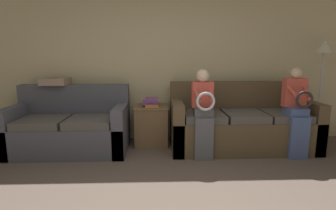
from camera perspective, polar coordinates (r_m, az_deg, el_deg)
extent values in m
cube|color=#C6B789|center=(4.43, -1.75, 8.84)|extent=(7.09, 0.06, 2.55)
cube|color=brown|center=(4.21, 15.65, -5.94)|extent=(2.15, 0.88, 0.48)
cube|color=brown|center=(4.42, 14.65, 1.57)|extent=(2.15, 0.20, 0.53)
cube|color=brown|center=(3.98, 1.92, -4.48)|extent=(0.16, 0.88, 0.74)
cube|color=brown|center=(4.58, 27.74, -3.74)|extent=(0.16, 0.88, 0.74)
cube|color=#514C47|center=(3.90, 7.71, -2.47)|extent=(0.57, 0.64, 0.11)
cube|color=#514C47|center=(4.04, 16.28, -2.32)|extent=(0.57, 0.64, 0.11)
cube|color=#514C47|center=(4.28, 24.08, -2.14)|extent=(0.57, 0.64, 0.11)
cube|color=#4C4C56|center=(4.21, -20.49, -6.63)|extent=(1.70, 0.89, 0.42)
cube|color=#4C4C56|center=(4.42, -19.51, 0.68)|extent=(1.70, 0.20, 0.55)
cube|color=#4C4C56|center=(4.48, -30.00, -4.55)|extent=(0.16, 0.89, 0.69)
cube|color=#4C4C56|center=(4.00, -10.07, -4.96)|extent=(0.16, 0.89, 0.69)
cube|color=#514C47|center=(4.18, -25.64, -3.37)|extent=(0.65, 0.65, 0.11)
cube|color=#514C47|center=(3.95, -16.44, -3.50)|extent=(0.65, 0.65, 0.11)
cube|color=#56565B|center=(3.63, 7.81, -7.35)|extent=(0.25, 0.10, 0.59)
cube|color=#56565B|center=(3.67, 7.57, -1.49)|extent=(0.25, 0.28, 0.11)
cube|color=#C64C3D|center=(3.70, 7.48, 2.27)|extent=(0.30, 0.14, 0.36)
sphere|color=beige|center=(3.67, 7.58, 6.31)|extent=(0.18, 0.18, 0.18)
torus|color=silver|center=(3.45, 8.20, 0.76)|extent=(0.25, 0.04, 0.25)
cylinder|color=#C64C3D|center=(3.55, 6.27, 2.39)|extent=(0.10, 0.30, 0.21)
cylinder|color=#C64C3D|center=(3.58, 9.41, 2.39)|extent=(0.10, 0.30, 0.21)
cube|color=#475B8E|center=(4.06, 26.51, -6.44)|extent=(0.26, 0.10, 0.59)
cube|color=#475B8E|center=(4.10, 25.98, -1.21)|extent=(0.26, 0.28, 0.11)
cube|color=#C64C3D|center=(4.12, 25.81, 2.48)|extent=(0.31, 0.14, 0.40)
sphere|color=#DBB293|center=(4.10, 26.11, 6.25)|extent=(0.16, 0.16, 0.16)
torus|color=black|center=(3.90, 27.57, 1.03)|extent=(0.24, 0.04, 0.24)
cylinder|color=#C64C3D|center=(3.96, 25.48, 2.65)|extent=(0.11, 0.31, 0.23)
cylinder|color=#C64C3D|center=(4.05, 27.96, 2.61)|extent=(0.11, 0.31, 0.23)
cube|color=brown|center=(4.25, -3.60, -4.36)|extent=(0.51, 0.52, 0.62)
cube|color=brown|center=(4.19, -3.65, -0.33)|extent=(0.53, 0.54, 0.02)
cube|color=orange|center=(4.19, -3.48, 0.04)|extent=(0.21, 0.31, 0.04)
cube|color=#7A4284|center=(4.18, -3.85, 0.58)|extent=(0.24, 0.28, 0.04)
cube|color=#7A4284|center=(4.16, -3.60, 1.15)|extent=(0.21, 0.28, 0.05)
cylinder|color=#2D2B28|center=(5.03, 29.32, -6.92)|extent=(0.26, 0.26, 0.02)
cylinder|color=#B7B7BC|center=(4.88, 30.07, 1.30)|extent=(0.03, 0.03, 1.43)
cone|color=beige|center=(4.84, 30.95, 10.84)|extent=(0.28, 0.28, 0.19)
cube|color=gray|center=(4.48, -23.27, 4.74)|extent=(0.38, 0.38, 0.10)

